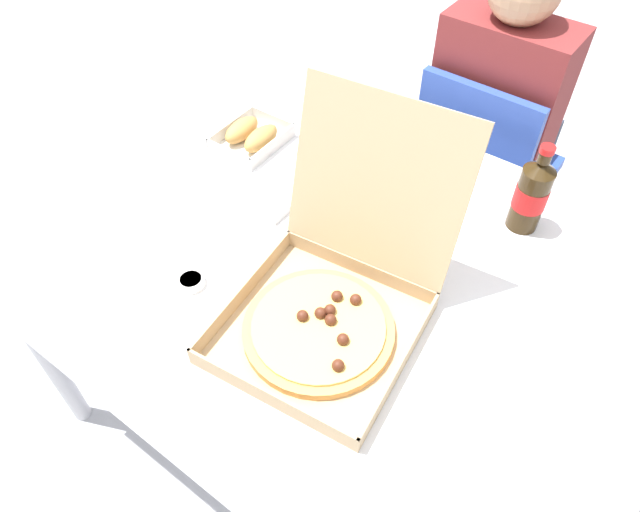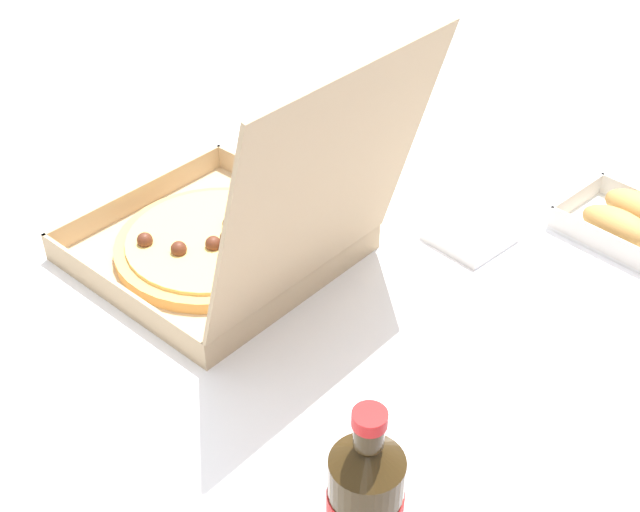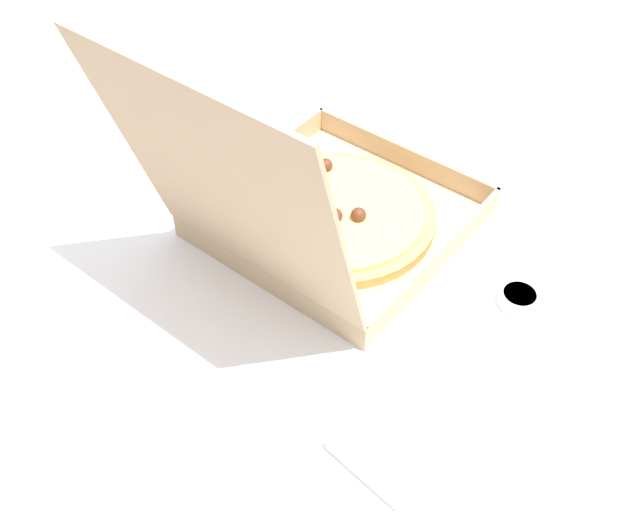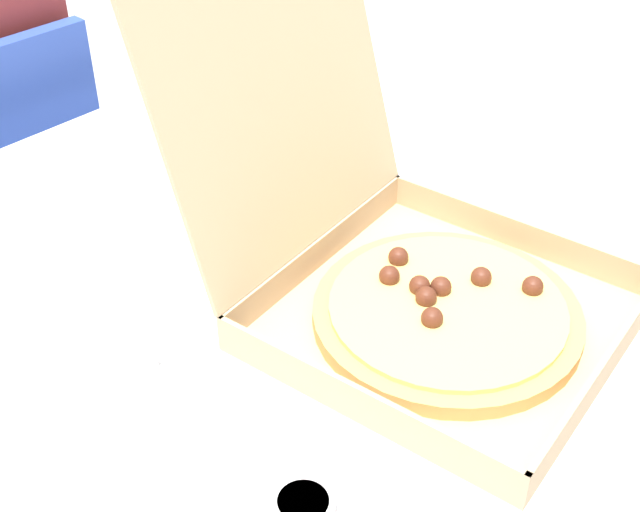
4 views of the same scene
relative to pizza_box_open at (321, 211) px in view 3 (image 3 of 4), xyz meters
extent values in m
cube|color=white|center=(-0.08, 0.14, -0.07)|extent=(1.39, 1.08, 0.03)
cylinder|color=#B7B7BC|center=(0.55, -0.32, -0.43)|extent=(0.05, 0.05, 0.69)
cube|color=tan|center=(0.00, -0.04, -0.05)|extent=(0.40, 0.40, 0.01)
cube|color=tan|center=(0.03, -0.22, -0.03)|extent=(0.36, 0.05, 0.04)
cube|color=tan|center=(-0.17, -0.06, -0.03)|extent=(0.05, 0.36, 0.04)
cube|color=tan|center=(0.18, -0.02, -0.03)|extent=(0.05, 0.36, 0.04)
cube|color=tan|center=(-0.02, 0.13, -0.03)|extent=(0.36, 0.05, 0.04)
cube|color=tan|center=(-0.02, 0.18, 0.16)|extent=(0.37, 0.14, 0.35)
cylinder|color=tan|center=(0.00, -0.04, -0.04)|extent=(0.30, 0.30, 0.02)
cylinder|color=#EAC666|center=(0.00, -0.04, -0.03)|extent=(0.26, 0.26, 0.01)
sphere|color=#562819|center=(-0.03, -0.05, -0.02)|extent=(0.02, 0.02, 0.02)
sphere|color=#562819|center=(0.03, 0.05, -0.02)|extent=(0.02, 0.02, 0.02)
sphere|color=#562819|center=(0.00, 0.00, -0.02)|extent=(0.02, 0.02, 0.02)
sphere|color=#562819|center=(-0.01, -0.02, -0.02)|extent=(0.02, 0.02, 0.02)
sphere|color=#562819|center=(0.02, -0.02, -0.02)|extent=(0.02, 0.02, 0.02)
sphere|color=#562819|center=(0.09, -0.10, -0.02)|extent=(0.02, 0.02, 0.02)
sphere|color=#562819|center=(0.06, -0.05, -0.02)|extent=(0.02, 0.02, 0.02)
sphere|color=#562819|center=(0.00, 0.03, -0.02)|extent=(0.02, 0.02, 0.02)
cube|color=white|center=(-0.31, 0.19, -0.04)|extent=(0.11, 0.11, 0.02)
cylinder|color=white|center=(-0.29, -0.10, -0.04)|extent=(0.06, 0.06, 0.02)
cylinder|color=#DBBC66|center=(-0.29, -0.10, -0.04)|extent=(0.05, 0.05, 0.01)
camera|label=1|loc=(0.39, -0.57, 0.90)|focal=32.37mm
camera|label=2|loc=(0.55, 0.81, 0.70)|focal=46.18mm
camera|label=3|loc=(-0.55, 0.54, 0.69)|focal=39.10mm
camera|label=4|loc=(-0.62, -0.43, 0.58)|focal=48.20mm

